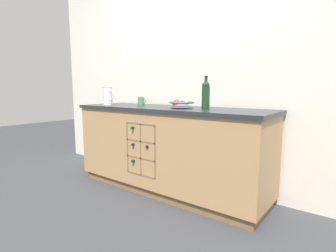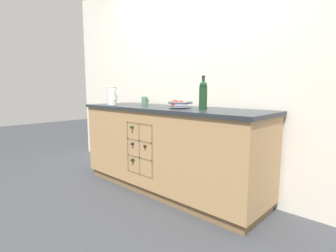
{
  "view_description": "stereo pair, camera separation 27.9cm",
  "coord_description": "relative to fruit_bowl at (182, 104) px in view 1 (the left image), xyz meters",
  "views": [
    {
      "loc": [
        1.68,
        -2.19,
        1.1
      ],
      "look_at": [
        0.0,
        0.0,
        0.71
      ],
      "focal_mm": 28.0,
      "sensor_mm": 36.0,
      "label": 1
    },
    {
      "loc": [
        1.89,
        -2.01,
        1.1
      ],
      "look_at": [
        0.0,
        0.0,
        0.71
      ],
      "focal_mm": 28.0,
      "sensor_mm": 36.0,
      "label": 2
    }
  ],
  "objects": [
    {
      "name": "back_wall",
      "position": [
        -0.19,
        0.41,
        0.32
      ],
      "size": [
        4.56,
        0.06,
        2.55
      ],
      "primitive_type": "cube",
      "color": "silver",
      "rests_on": "ground_plane"
    },
    {
      "name": "ground_plane",
      "position": [
        -0.19,
        0.03,
        -0.96
      ],
      "size": [
        14.0,
        14.0,
        0.0
      ],
      "primitive_type": "plane",
      "color": "#383A3F"
    },
    {
      "name": "standing_wine_bottle",
      "position": [
        0.26,
        0.03,
        0.1
      ],
      "size": [
        0.08,
        0.08,
        0.31
      ],
      "color": "#19381E",
      "rests_on": "kitchen_island"
    },
    {
      "name": "ceramic_mug",
      "position": [
        -0.69,
        0.15,
        0.01
      ],
      "size": [
        0.11,
        0.07,
        0.1
      ],
      "color": "#4C7A56",
      "rests_on": "kitchen_island"
    },
    {
      "name": "kitchen_island",
      "position": [
        -0.2,
        0.03,
        -0.49
      ],
      "size": [
        2.2,
        0.67,
        0.91
      ],
      "color": "brown",
      "rests_on": "ground_plane"
    },
    {
      "name": "white_pitcher",
      "position": [
        -0.97,
        -0.13,
        0.07
      ],
      "size": [
        0.17,
        0.11,
        0.22
      ],
      "color": "silver",
      "rests_on": "kitchen_island"
    },
    {
      "name": "fruit_bowl",
      "position": [
        0.0,
        0.0,
        0.0
      ],
      "size": [
        0.25,
        0.25,
        0.09
      ],
      "color": "#4C5666",
      "rests_on": "kitchen_island"
    }
  ]
}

